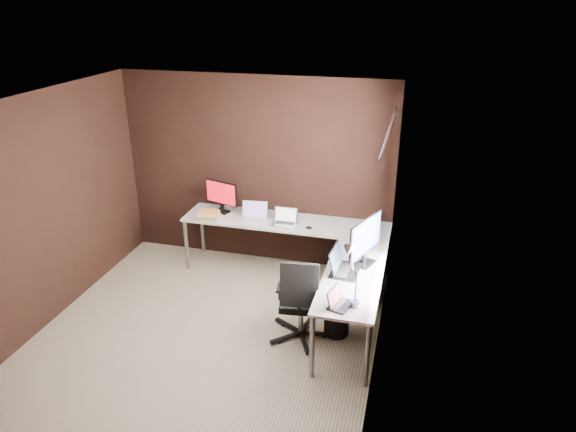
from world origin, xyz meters
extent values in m
cube|color=beige|center=(0.00, 0.00, 0.00)|extent=(3.60, 3.60, 0.00)
cube|color=white|center=(0.00, 0.00, 2.50)|extent=(3.60, 3.60, 0.00)
cube|color=black|center=(0.00, 1.80, 1.25)|extent=(3.60, 0.00, 2.50)
cube|color=black|center=(0.00, -1.80, 1.25)|extent=(3.60, 0.00, 2.50)
cube|color=black|center=(-1.80, 0.00, 1.25)|extent=(0.00, 3.60, 2.50)
cube|color=black|center=(1.80, 0.00, 1.25)|extent=(0.00, 3.60, 2.50)
cube|color=white|center=(1.79, 0.35, 1.45)|extent=(0.00, 1.00, 1.30)
cube|color=orange|center=(1.75, -0.38, 1.25)|extent=(0.01, 0.35, 2.00)
cube|color=orange|center=(1.75, 1.07, 1.25)|extent=(0.01, 0.35, 2.00)
cylinder|color=slate|center=(1.75, 0.35, 2.28)|extent=(0.02, 1.90, 0.02)
cube|color=white|center=(0.48, 1.50, 0.71)|extent=(2.65, 0.60, 0.03)
cube|color=white|center=(1.50, 0.38, 0.71)|extent=(0.60, 1.65, 0.03)
cylinder|color=slate|center=(-0.81, 1.24, 0.35)|extent=(0.05, 0.05, 0.70)
cylinder|color=slate|center=(-0.81, 1.76, 0.35)|extent=(0.05, 0.05, 0.70)
cylinder|color=slate|center=(1.24, -0.41, 0.35)|extent=(0.05, 0.05, 0.70)
cylinder|color=slate|center=(1.76, -0.41, 0.35)|extent=(0.05, 0.05, 0.70)
cylinder|color=slate|center=(1.76, 1.76, 0.35)|extent=(0.05, 0.05, 0.70)
cube|color=white|center=(1.43, 1.15, 0.30)|extent=(0.42, 0.50, 0.60)
cube|color=black|center=(-0.42, 1.57, 0.74)|extent=(0.24, 0.19, 0.01)
cube|color=black|center=(-0.42, 1.59, 0.79)|extent=(0.05, 0.04, 0.10)
cube|color=black|center=(-0.42, 1.59, 1.00)|extent=(0.47, 0.16, 0.31)
cube|color=red|center=(-0.42, 1.57, 1.00)|extent=(0.44, 0.13, 0.28)
cube|color=black|center=(1.59, 0.63, 0.74)|extent=(0.23, 0.28, 0.01)
cube|color=black|center=(1.57, 0.64, 0.80)|extent=(0.05, 0.06, 0.11)
cube|color=black|center=(1.57, 0.64, 1.06)|extent=(0.25, 0.61, 0.40)
cube|color=#2124C5|center=(1.59, 0.63, 1.06)|extent=(0.22, 0.57, 0.37)
cube|color=white|center=(0.07, 1.43, 0.74)|extent=(0.35, 0.26, 0.02)
cube|color=white|center=(0.06, 1.51, 0.85)|extent=(0.33, 0.10, 0.20)
cube|color=#8E67A8|center=(0.06, 1.51, 0.85)|extent=(0.29, 0.08, 0.17)
cube|color=silver|center=(0.49, 1.38, 0.74)|extent=(0.30, 0.21, 0.02)
cube|color=silver|center=(0.49, 1.46, 0.84)|extent=(0.30, 0.06, 0.19)
cube|color=white|center=(0.49, 1.46, 0.84)|extent=(0.27, 0.05, 0.16)
cube|color=black|center=(1.41, 0.42, 0.74)|extent=(0.31, 0.42, 0.02)
cube|color=black|center=(1.31, 0.42, 0.87)|extent=(0.10, 0.40, 0.25)
cube|color=#1B2D3A|center=(1.31, 0.42, 0.87)|extent=(0.08, 0.36, 0.21)
cube|color=black|center=(1.47, -0.24, 0.74)|extent=(0.24, 0.29, 0.02)
cube|color=black|center=(1.40, -0.22, 0.82)|extent=(0.11, 0.26, 0.16)
cube|color=#BF5A69|center=(1.41, -0.22, 0.82)|extent=(0.10, 0.22, 0.13)
cube|color=#A8805A|center=(-0.51, 1.35, 0.74)|extent=(0.29, 0.23, 0.03)
cube|color=gold|center=(-0.51, 1.35, 0.77)|extent=(0.27, 0.23, 0.02)
cube|color=beige|center=(-0.51, 1.35, 0.79)|extent=(0.30, 0.25, 0.02)
cube|color=gold|center=(-0.51, 1.35, 0.81)|extent=(0.28, 0.24, 0.02)
ellipsoid|color=black|center=(-0.57, 1.31, 0.75)|extent=(0.09, 0.08, 0.03)
ellipsoid|color=black|center=(0.81, 1.34, 0.75)|extent=(0.09, 0.07, 0.03)
cylinder|color=slate|center=(1.60, -0.21, 0.76)|extent=(0.08, 0.08, 0.06)
cylinder|color=slate|center=(1.60, -0.21, 0.95)|extent=(0.02, 0.02, 0.32)
cylinder|color=slate|center=(1.55, -0.18, 1.17)|extent=(0.02, 0.17, 0.24)
cone|color=slate|center=(1.50, -0.11, 1.25)|extent=(0.10, 0.13, 0.13)
cylinder|color=slate|center=(0.99, 0.19, 0.23)|extent=(0.06, 0.06, 0.35)
cube|color=black|center=(0.99, 0.19, 0.43)|extent=(0.47, 0.47, 0.07)
cube|color=black|center=(1.02, -0.01, 0.75)|extent=(0.40, 0.16, 0.46)
cylinder|color=black|center=(1.35, 0.33, 0.16)|extent=(0.31, 0.31, 0.31)
camera|label=1|loc=(2.01, -4.27, 3.42)|focal=32.00mm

